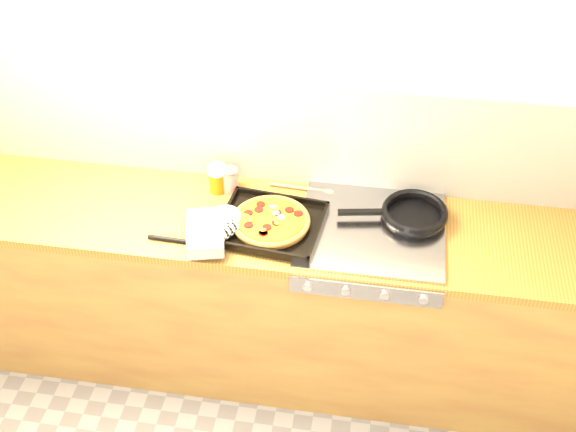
% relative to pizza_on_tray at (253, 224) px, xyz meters
% --- Properties ---
extents(room_shell, '(3.20, 3.20, 3.20)m').
position_rel_pizza_on_tray_xyz_m(room_shell, '(0.03, 0.37, 0.21)').
color(room_shell, white).
rests_on(room_shell, ground).
extents(counter_run, '(3.20, 0.62, 0.90)m').
position_rel_pizza_on_tray_xyz_m(counter_run, '(0.04, 0.09, -0.49)').
color(counter_run, olive).
rests_on(counter_run, ground).
extents(stovetop, '(0.60, 0.56, 0.02)m').
position_rel_pizza_on_tray_xyz_m(stovetop, '(0.48, 0.09, -0.04)').
color(stovetop, '#99999E').
rests_on(stovetop, counter_run).
extents(pizza_on_tray, '(0.57, 0.47, 0.07)m').
position_rel_pizza_on_tray_xyz_m(pizza_on_tray, '(0.00, 0.00, 0.00)').
color(pizza_on_tray, black).
rests_on(pizza_on_tray, stovetop).
extents(frying_pan, '(0.48, 0.32, 0.05)m').
position_rel_pizza_on_tray_xyz_m(frying_pan, '(0.65, 0.18, -0.00)').
color(frying_pan, black).
rests_on(frying_pan, stovetop).
extents(tomato_can, '(0.09, 0.09, 0.11)m').
position_rel_pizza_on_tray_xyz_m(tomato_can, '(-0.16, 0.26, 0.01)').
color(tomato_can, '#A90D0F').
rests_on(tomato_can, counter_run).
extents(juice_glass, '(0.08, 0.08, 0.13)m').
position_rel_pizza_on_tray_xyz_m(juice_glass, '(-0.21, 0.25, 0.02)').
color(juice_glass, '#C8590B').
rests_on(juice_glass, counter_run).
extents(wooden_spoon, '(0.30, 0.05, 0.02)m').
position_rel_pizza_on_tray_xyz_m(wooden_spoon, '(0.19, 0.31, -0.03)').
color(wooden_spoon, '#9C6B42').
rests_on(wooden_spoon, counter_run).
extents(black_spatula, '(0.28, 0.09, 0.02)m').
position_rel_pizza_on_tray_xyz_m(black_spatula, '(-0.27, -0.11, -0.04)').
color(black_spatula, black).
rests_on(black_spatula, counter_run).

